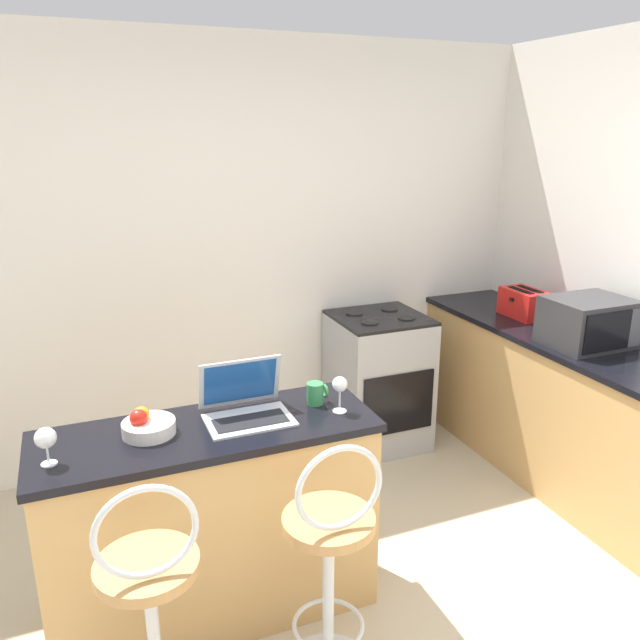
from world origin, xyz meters
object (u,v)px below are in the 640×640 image
(microwave, at_px, (588,322))
(laptop, at_px, (245,403))
(mug_green, at_px, (316,393))
(wine_glass_short, at_px, (46,439))
(bar_stool_near, at_px, (153,621))
(wine_glass_tall, at_px, (340,386))
(bar_stool_far, at_px, (330,571))
(toaster, at_px, (524,303))
(stove_range, at_px, (378,381))
(fruit_bowl, at_px, (147,425))

(microwave, bearing_deg, laptop, -175.56)
(mug_green, bearing_deg, microwave, 5.18)
(laptop, xyz_separation_m, wine_glass_short, (-0.76, -0.12, 0.04))
(bar_stool_near, bearing_deg, wine_glass_tall, 27.81)
(bar_stool_far, distance_m, wine_glass_tall, 0.73)
(bar_stool_far, relative_size, microwave, 2.39)
(wine_glass_tall, bearing_deg, bar_stool_far, -117.30)
(laptop, xyz_separation_m, mug_green, (0.32, 0.00, -0.01))
(microwave, bearing_deg, bar_stool_far, -158.61)
(bar_stool_far, bearing_deg, laptop, 104.17)
(microwave, bearing_deg, wine_glass_tall, -170.65)
(laptop, height_order, wine_glass_tall, laptop)
(microwave, bearing_deg, toaster, 85.86)
(mug_green, bearing_deg, laptop, -179.49)
(stove_range, bearing_deg, bar_stool_near, -135.61)
(stove_range, bearing_deg, wine_glass_tall, -124.36)
(stove_range, height_order, fruit_bowl, fruit_bowl)
(wine_glass_short, distance_m, fruit_bowl, 0.38)
(toaster, height_order, stove_range, toaster)
(bar_stool_far, distance_m, toaster, 2.36)
(bar_stool_near, distance_m, toaster, 2.90)
(microwave, xyz_separation_m, fruit_bowl, (-2.41, -0.16, -0.09))
(laptop, relative_size, stove_range, 0.39)
(bar_stool_far, xyz_separation_m, microwave, (1.86, 0.73, 0.53))
(fruit_bowl, bearing_deg, toaster, 16.72)
(bar_stool_near, bearing_deg, toaster, 27.14)
(laptop, relative_size, mug_green, 3.64)
(bar_stool_near, distance_m, stove_range, 2.37)
(stove_range, bearing_deg, wine_glass_short, -148.60)
(wine_glass_short, height_order, wine_glass_tall, wine_glass_tall)
(microwave, bearing_deg, wine_glass_short, -174.41)
(laptop, relative_size, fruit_bowl, 1.69)
(wine_glass_short, xyz_separation_m, wine_glass_tall, (1.15, 0.00, 0.02))
(mug_green, bearing_deg, stove_range, 50.83)
(fruit_bowl, bearing_deg, wine_glass_tall, -7.50)
(mug_green, height_order, wine_glass_tall, wine_glass_tall)
(bar_stool_near, height_order, laptop, laptop)
(laptop, height_order, mug_green, laptop)
(bar_stool_near, bearing_deg, mug_green, 35.36)
(laptop, bearing_deg, wine_glass_tall, -16.22)
(mug_green, bearing_deg, wine_glass_short, -173.78)
(bar_stool_far, bearing_deg, mug_green, 73.13)
(microwave, relative_size, mug_green, 4.56)
(laptop, bearing_deg, bar_stool_near, -130.66)
(toaster, xyz_separation_m, mug_green, (-1.73, -0.73, -0.04))
(bar_stool_far, relative_size, mug_green, 10.90)
(bar_stool_near, distance_m, mug_green, 1.09)
(toaster, bearing_deg, wine_glass_short, -163.29)
(fruit_bowl, xyz_separation_m, wine_glass_tall, (0.79, -0.10, 0.08))
(bar_stool_far, xyz_separation_m, toaster, (1.90, 1.30, 0.49))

